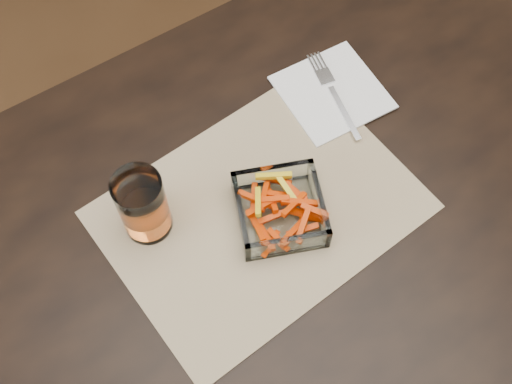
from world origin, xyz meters
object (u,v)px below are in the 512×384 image
glass_bowl (280,211)px  dining_table (361,218)px  tumbler (143,207)px  fork (333,92)px

glass_bowl → dining_table: bearing=-17.4°
dining_table → glass_bowl: 0.18m
tumbler → fork: (0.37, 0.04, -0.05)m
dining_table → fork: size_ratio=8.68×
dining_table → glass_bowl: (-0.14, 0.04, 0.11)m
fork → glass_bowl: bearing=-133.3°
glass_bowl → fork: size_ratio=0.88×
dining_table → tumbler: size_ratio=12.95×
glass_bowl → tumbler: size_ratio=1.32×
glass_bowl → tumbler: bearing=150.2°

